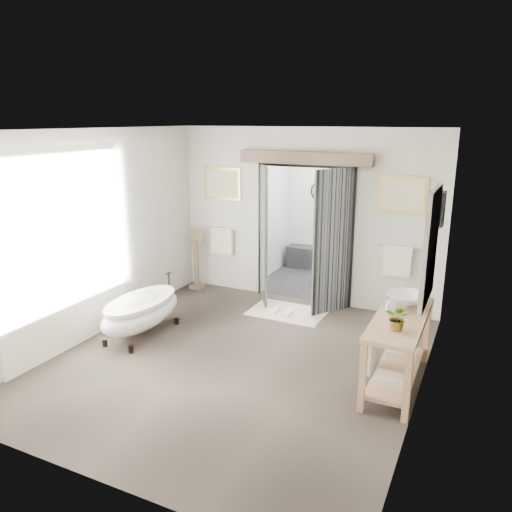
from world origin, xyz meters
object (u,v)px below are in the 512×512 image
object	(u,v)px
basin	(406,300)
rug	(287,312)
clawfoot_tub	(141,311)
vanity	(396,344)

from	to	relation	value
basin	rug	bearing A→B (deg)	163.48
clawfoot_tub	vanity	world-z (taller)	vanity
vanity	rug	xyz separation A→B (m)	(-1.97, 1.55, -0.50)
vanity	rug	bearing A→B (deg)	141.78
clawfoot_tub	vanity	distance (m)	3.55
basin	vanity	bearing A→B (deg)	-79.44
basin	clawfoot_tub	bearing A→B (deg)	-157.61
clawfoot_tub	rug	world-z (taller)	clawfoot_tub
vanity	clawfoot_tub	bearing A→B (deg)	-177.62
clawfoot_tub	vanity	bearing A→B (deg)	2.38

